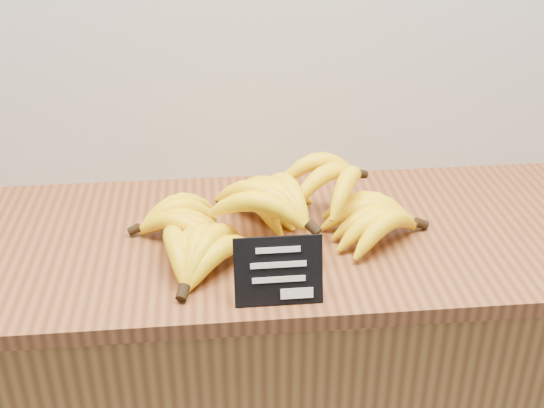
{
  "coord_description": "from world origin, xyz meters",
  "views": [
    {
      "loc": [
        -0.01,
        1.62,
        1.62
      ],
      "look_at": [
        0.09,
        2.7,
        1.02
      ],
      "focal_mm": 45.0,
      "sensor_mm": 36.0,
      "label": 1
    }
  ],
  "objects": [
    {
      "name": "counter_top",
      "position": [
        0.09,
        2.75,
        0.92
      ],
      "size": [
        1.53,
        0.54,
        0.03
      ],
      "primitive_type": "cube",
      "color": "brown",
      "rests_on": "counter"
    },
    {
      "name": "banana_pile",
      "position": [
        0.09,
        2.73,
        0.98
      ],
      "size": [
        0.58,
        0.41,
        0.13
      ],
      "color": "yellow",
      "rests_on": "counter_top"
    },
    {
      "name": "chalkboard_sign",
      "position": [
        0.09,
        2.53,
        0.99
      ],
      "size": [
        0.15,
        0.04,
        0.11
      ],
      "primitive_type": "cube",
      "rotation": [
        -0.29,
        0.0,
        0.0
      ],
      "color": "black",
      "rests_on": "counter_top"
    }
  ]
}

